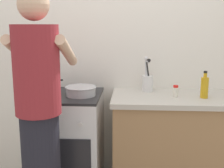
% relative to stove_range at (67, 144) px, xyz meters
% --- Properties ---
extents(back_wall, '(3.20, 0.10, 2.50)m').
position_rel_stove_range_xyz_m(back_wall, '(0.55, 0.35, 0.80)').
color(back_wall, silver).
rests_on(back_wall, ground).
extents(countertop, '(1.00, 0.60, 0.90)m').
position_rel_stove_range_xyz_m(countertop, '(0.90, 0.00, 0.00)').
color(countertop, '#99724C').
rests_on(countertop, ground).
extents(stove_range, '(0.60, 0.62, 0.90)m').
position_rel_stove_range_xyz_m(stove_range, '(0.00, 0.00, 0.00)').
color(stove_range, silver).
rests_on(stove_range, ground).
extents(pot, '(0.26, 0.20, 0.14)m').
position_rel_stove_range_xyz_m(pot, '(-0.14, -0.04, 0.52)').
color(pot, '#B2B2B7').
rests_on(pot, stove_range).
extents(mixing_bowl, '(0.26, 0.26, 0.08)m').
position_rel_stove_range_xyz_m(mixing_bowl, '(0.14, -0.04, 0.49)').
color(mixing_bowl, '#B7B7BC').
rests_on(mixing_bowl, stove_range).
extents(utensil_crock, '(0.10, 0.10, 0.31)m').
position_rel_stove_range_xyz_m(utensil_crock, '(0.70, 0.16, 0.54)').
color(utensil_crock, silver).
rests_on(utensil_crock, countertop).
extents(spice_bottle, '(0.04, 0.04, 0.10)m').
position_rel_stove_range_xyz_m(spice_bottle, '(0.92, -0.03, 0.50)').
color(spice_bottle, silver).
rests_on(spice_bottle, countertop).
extents(oil_bottle, '(0.06, 0.06, 0.22)m').
position_rel_stove_range_xyz_m(oil_bottle, '(1.15, -0.05, 0.54)').
color(oil_bottle, gold).
rests_on(oil_bottle, countertop).
extents(person, '(0.41, 0.50, 1.70)m').
position_rel_stove_range_xyz_m(person, '(-0.05, -0.55, 0.41)').
color(person, black).
rests_on(person, ground).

